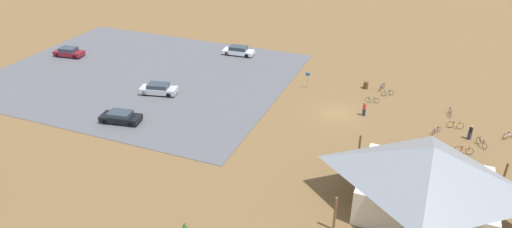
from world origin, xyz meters
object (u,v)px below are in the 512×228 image
bicycle_purple_near_porch (436,131)px  car_white_back_corner (238,51)px  bicycle_white_edge_north (509,135)px  car_maroon_aisle_side (69,52)px  bicycle_green_yard_center (372,100)px  lot_sign (308,78)px  bike_pavilion (428,176)px  trash_bin (366,85)px  bicycle_blue_by_bin (382,87)px  car_black_inner_stall (121,117)px  bicycle_yellow_yard_left (455,125)px  bicycle_black_lone_west (482,143)px  bicycle_silver_mid_cluster (450,112)px  visitor_near_lot (364,108)px  bicycle_red_near_sign (464,150)px  car_silver_by_curb (159,89)px  visitor_crossing_yard (470,132)px  bicycle_teal_yard_right (388,93)px

bicycle_purple_near_porch → car_white_back_corner: (28.88, -13.50, 0.39)m
bicycle_white_edge_north → car_maroon_aisle_side: 59.35m
bicycle_green_yard_center → car_white_back_corner: (21.39, -8.64, 0.39)m
lot_sign → bicycle_purple_near_porch: 17.06m
bike_pavilion → trash_bin: bearing=-69.3°
bicycle_white_edge_north → bicycle_purple_near_porch: 7.34m
bicycle_blue_by_bin → bicycle_purple_near_porch: bearing=127.3°
bicycle_green_yard_center → bicycle_blue_by_bin: 4.24m
bicycle_purple_near_porch → bicycle_blue_by_bin: size_ratio=0.81×
bicycle_white_edge_north → car_black_inner_stall: size_ratio=0.29×
bicycle_yellow_yard_left → bicycle_black_lone_west: size_ratio=1.16×
bike_pavilion → car_white_back_corner: (28.34, -27.02, -2.68)m
bicycle_silver_mid_cluster → bicycle_blue_by_bin: bearing=-26.6°
bicycle_silver_mid_cluster → bicycle_purple_near_porch: size_ratio=1.21×
trash_bin → bicycle_black_lone_west: (-13.28, 9.63, -0.06)m
bike_pavilion → visitor_near_lot: bike_pavilion is taller
bike_pavilion → bicycle_silver_mid_cluster: size_ratio=7.33×
bicycle_red_near_sign → car_silver_by_curb: car_silver_by_curb is taller
car_silver_by_curb → bicycle_white_edge_north: bearing=-173.5°
car_silver_by_curb → visitor_crossing_yard: 35.91m
lot_sign → bicycle_teal_yard_right: (-9.91, -1.51, -1.07)m
bicycle_yellow_yard_left → lot_sign: bearing=-12.9°
bicycle_yellow_yard_left → visitor_near_lot: 9.72m
bicycle_silver_mid_cluster → bicycle_purple_near_porch: bicycle_silver_mid_cluster is taller
trash_bin → bicycle_white_edge_north: bearing=156.8°
bicycle_red_near_sign → visitor_crossing_yard: visitor_crossing_yard is taller
bicycle_yellow_yard_left → trash_bin: bearing=-32.0°
car_silver_by_curb → bicycle_silver_mid_cluster: bearing=-167.2°
bicycle_white_edge_north → bicycle_silver_mid_cluster: bearing=-28.6°
lot_sign → visitor_crossing_yard: bearing=162.9°
bike_pavilion → visitor_crossing_yard: bearing=-105.5°
bicycle_green_yard_center → car_white_back_corner: 23.07m
bicycle_purple_near_porch → visitor_near_lot: 7.94m
bicycle_black_lone_west → car_silver_by_curb: size_ratio=0.31×
bicycle_teal_yard_right → bicycle_purple_near_porch: size_ratio=0.95×
bicycle_teal_yard_right → visitor_near_lot: visitor_near_lot is taller
car_black_inner_stall → car_silver_by_curb: 7.70m
bicycle_teal_yard_right → bicycle_yellow_yard_left: size_ratio=0.77×
trash_bin → bicycle_silver_mid_cluster: size_ratio=0.52×
bicycle_green_yard_center → car_white_back_corner: bearing=-22.0°
bicycle_red_near_sign → bicycle_purple_near_porch: bearing=-49.0°
car_black_inner_stall → bicycle_red_near_sign: bearing=-168.2°
car_black_inner_stall → visitor_near_lot: visitor_near_lot is taller
lot_sign → car_white_back_corner: lot_sign is taller
lot_sign → car_white_back_corner: size_ratio=0.46×
bicycle_green_yard_center → car_silver_by_curb: 26.18m
bicycle_green_yard_center → visitor_near_lot: 3.71m
bicycle_silver_mid_cluster → car_black_inner_stall: (33.77, 15.41, 0.31)m
bicycle_teal_yard_right → bicycle_white_edge_north: 14.33m
trash_bin → bicycle_blue_by_bin: 2.06m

